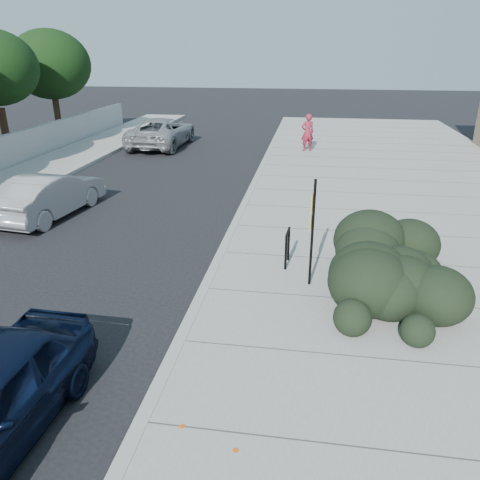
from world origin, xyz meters
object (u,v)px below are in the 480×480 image
object	(u,v)px
sign_post	(312,226)
wagon_silver	(50,195)
pedestrian	(307,133)
suv_silver	(162,132)
bike_rack	(287,244)

from	to	relation	value
sign_post	wagon_silver	world-z (taller)	sign_post
sign_post	pedestrian	size ratio (longest dim) A/B	1.29
sign_post	wagon_silver	xyz separation A→B (m)	(-8.26, 3.82, -0.82)
suv_silver	pedestrian	size ratio (longest dim) A/B	3.03
wagon_silver	suv_silver	size ratio (longest dim) A/B	0.76
suv_silver	pedestrian	world-z (taller)	pedestrian
bike_rack	suv_silver	size ratio (longest dim) A/B	0.16
pedestrian	sign_post	bearing A→B (deg)	69.07
bike_rack	pedestrian	xyz separation A→B (m)	(0.19, 13.86, 0.40)
bike_rack	pedestrian	world-z (taller)	pedestrian
bike_rack	wagon_silver	size ratio (longest dim) A/B	0.21
bike_rack	suv_silver	bearing A→B (deg)	121.59
bike_rack	wagon_silver	bearing A→B (deg)	163.26
sign_post	suv_silver	size ratio (longest dim) A/B	0.43
sign_post	suv_silver	distance (m)	17.61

